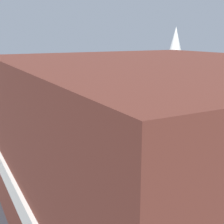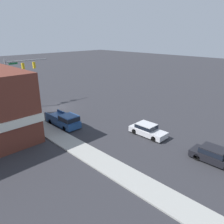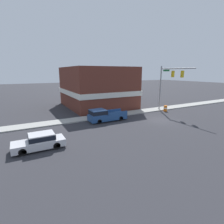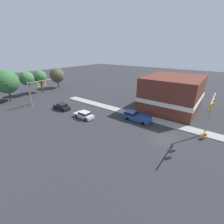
{
  "view_description": "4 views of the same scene",
  "coord_description": "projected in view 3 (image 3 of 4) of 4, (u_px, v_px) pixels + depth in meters",
  "views": [
    {
      "loc": [
        24.06,
        -4.19,
        8.74
      ],
      "look_at": [
        -0.94,
        9.33,
        1.74
      ],
      "focal_mm": 50.0,
      "sensor_mm": 36.0,
      "label": 1
    },
    {
      "loc": [
        17.65,
        30.41,
        11.49
      ],
      "look_at": [
        0.44,
        13.17,
        2.76
      ],
      "focal_mm": 35.0,
      "sensor_mm": 36.0,
      "label": 2
    },
    {
      "loc": [
        -18.38,
        17.91,
        6.9
      ],
      "look_at": [
        -1.29,
        8.61,
        2.42
      ],
      "focal_mm": 28.0,
      "sensor_mm": 36.0,
      "label": 3
    },
    {
      "loc": [
        -21.88,
        -5.53,
        13.5
      ],
      "look_at": [
        -0.82,
        10.13,
        2.51
      ],
      "focal_mm": 24.0,
      "sensor_mm": 36.0,
      "label": 4
    }
  ],
  "objects": [
    {
      "name": "corner_brick_building",
      "position": [
        97.0,
        87.0,
        35.37
      ],
      "size": [
        14.16,
        12.06,
        7.81
      ],
      "color": "brown",
      "rests_on": "ground"
    },
    {
      "name": "construction_barrel",
      "position": [
        165.0,
        108.0,
        31.23
      ],
      "size": [
        0.61,
        0.61,
        1.04
      ],
      "color": "orange",
      "rests_on": "ground"
    },
    {
      "name": "car_lead",
      "position": [
        40.0,
        141.0,
        15.93
      ],
      "size": [
        1.83,
        4.53,
        1.43
      ],
      "color": "black",
      "rests_on": "ground"
    },
    {
      "name": "near_signal_assembly",
      "position": [
        169.0,
        79.0,
        29.52
      ],
      "size": [
        6.98,
        0.49,
        7.93
      ],
      "color": "gray",
      "rests_on": "ground"
    },
    {
      "name": "sidewalk_curb",
      "position": [
        136.0,
        112.0,
        30.49
      ],
      "size": [
        2.4,
        60.0,
        0.14
      ],
      "color": "#9E9E99",
      "rests_on": "ground"
    },
    {
      "name": "pickup_truck_parked",
      "position": [
        104.0,
        115.0,
        24.86
      ],
      "size": [
        1.97,
        5.5,
        1.79
      ],
      "color": "black",
      "rests_on": "ground"
    },
    {
      "name": "ground_plane",
      "position": [
        159.0,
        120.0,
        25.63
      ],
      "size": [
        200.0,
        200.0,
        0.0
      ],
      "primitive_type": "plane",
      "color": "#2D2D33"
    }
  ]
}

